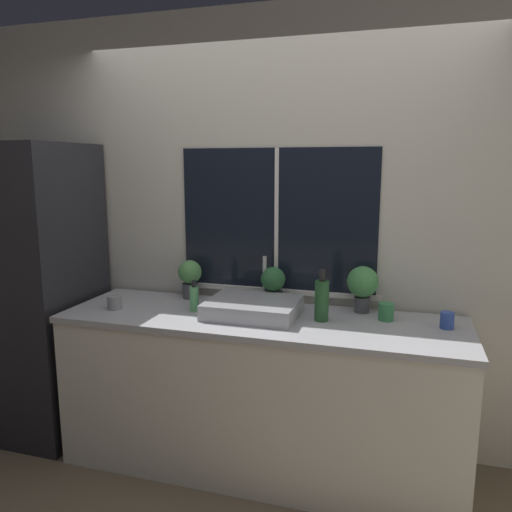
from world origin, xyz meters
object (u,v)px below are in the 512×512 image
(mug_grey, at_px, (114,302))
(mug_green, at_px, (386,312))
(mug_blue, at_px, (447,320))
(soap_bottle, at_px, (194,298))
(bottle_tall, at_px, (322,299))
(potted_plant_left, at_px, (190,276))
(refrigerator, at_px, (34,291))
(sink, at_px, (253,307))
(potted_plant_center, at_px, (273,285))
(potted_plant_right, at_px, (363,284))

(mug_grey, relative_size, mug_green, 0.88)
(mug_grey, relative_size, mug_blue, 0.98)
(soap_bottle, bearing_deg, bottle_tall, 2.67)
(potted_plant_left, relative_size, mug_green, 2.55)
(mug_grey, height_order, mug_green, mug_green)
(refrigerator, xyz_separation_m, soap_bottle, (1.15, -0.01, 0.05))
(bottle_tall, bearing_deg, potted_plant_left, 165.41)
(sink, distance_m, potted_plant_left, 0.56)
(potted_plant_center, height_order, potted_plant_right, potted_plant_right)
(mug_green, bearing_deg, soap_bottle, -172.37)
(refrigerator, bearing_deg, potted_plant_right, 6.89)
(mug_blue, bearing_deg, soap_bottle, -176.27)
(sink, distance_m, bottle_tall, 0.40)
(potted_plant_center, bearing_deg, mug_green, -10.09)
(sink, xyz_separation_m, mug_green, (0.73, 0.12, 0.00))
(potted_plant_right, distance_m, mug_blue, 0.50)
(bottle_tall, height_order, mug_green, bottle_tall)
(refrigerator, bearing_deg, sink, 0.44)
(mug_grey, bearing_deg, sink, 7.89)
(potted_plant_right, height_order, bottle_tall, bottle_tall)
(potted_plant_left, height_order, mug_grey, potted_plant_left)
(mug_grey, bearing_deg, potted_plant_left, 46.91)
(mug_grey, bearing_deg, potted_plant_right, 14.06)
(potted_plant_right, bearing_deg, soap_bottle, -164.25)
(potted_plant_right, relative_size, mug_grey, 3.18)
(refrigerator, xyz_separation_m, mug_green, (2.23, 0.13, 0.02))
(mug_blue, bearing_deg, potted_plant_left, 173.54)
(potted_plant_left, distance_m, mug_green, 1.24)
(sink, bearing_deg, mug_grey, -172.11)
(mug_blue, height_order, mug_green, mug_green)
(soap_bottle, bearing_deg, mug_blue, 3.73)
(mug_grey, bearing_deg, bottle_tall, 5.82)
(potted_plant_right, xyz_separation_m, bottle_tall, (-0.20, -0.23, -0.05))
(mug_grey, distance_m, mug_green, 1.58)
(soap_bottle, distance_m, mug_green, 1.10)
(mug_grey, bearing_deg, potted_plant_center, 21.91)
(sink, relative_size, soap_bottle, 2.73)
(potted_plant_left, relative_size, potted_plant_center, 1.05)
(potted_plant_left, relative_size, potted_plant_right, 0.91)
(potted_plant_center, distance_m, mug_blue, 1.01)
(refrigerator, xyz_separation_m, bottle_tall, (1.89, 0.02, 0.09))
(soap_bottle, height_order, bottle_tall, bottle_tall)
(mug_blue, xyz_separation_m, mug_green, (-0.31, 0.05, 0.00))
(potted_plant_right, distance_m, bottle_tall, 0.31)
(potted_plant_center, xyz_separation_m, soap_bottle, (-0.41, -0.27, -0.05))
(potted_plant_right, bearing_deg, potted_plant_center, 180.00)
(potted_plant_right, xyz_separation_m, soap_bottle, (-0.95, -0.27, -0.09))
(soap_bottle, bearing_deg, mug_grey, -169.36)
(sink, bearing_deg, bottle_tall, 1.34)
(soap_bottle, xyz_separation_m, mug_blue, (1.40, 0.09, -0.03))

